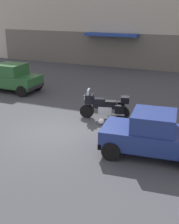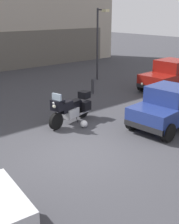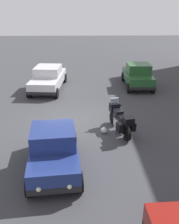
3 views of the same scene
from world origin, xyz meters
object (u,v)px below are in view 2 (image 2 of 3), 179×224
car_compact_side (169,107)px  motorcycle (71,108)px  car_wagon_end (171,75)px  helmet (84,124)px  bollard_curbside (93,85)px  streetlamp_curbside (99,37)px

car_compact_side → motorcycle: bearing=129.5°
car_wagon_end → helmet: bearing=8.5°
helmet → car_wagon_end: size_ratio=0.07×
helmet → bollard_curbside: bollard_curbside is taller
helmet → streetlamp_curbside: (5.80, 5.72, 2.55)m
car_compact_side → car_wagon_end: bearing=29.1°
helmet → streetlamp_curbside: bearing=44.6°
car_wagon_end → streetlamp_curbside: size_ratio=0.90×
car_compact_side → streetlamp_curbside: (3.22, 7.64, 1.92)m
car_wagon_end → motorcycle: bearing=3.0°
streetlamp_curbside → bollard_curbside: 3.99m
car_wagon_end → bollard_curbside: car_wagon_end is taller
car_compact_side → car_wagon_end: car_wagon_end is taller
streetlamp_curbside → bollard_curbside: (-2.41, -2.24, -2.25)m
car_compact_side → bollard_curbside: bearing=75.8°
bollard_curbside → motorcycle: bearing=-141.4°
helmet → car_compact_side: (2.58, -1.92, 0.63)m
car_compact_side → streetlamp_curbside: 8.51m
motorcycle → car_compact_side: 3.75m
car_compact_side → car_wagon_end: size_ratio=0.91×
bollard_curbside → streetlamp_curbside: bearing=42.9°
motorcycle → car_compact_side: car_compact_side is taller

